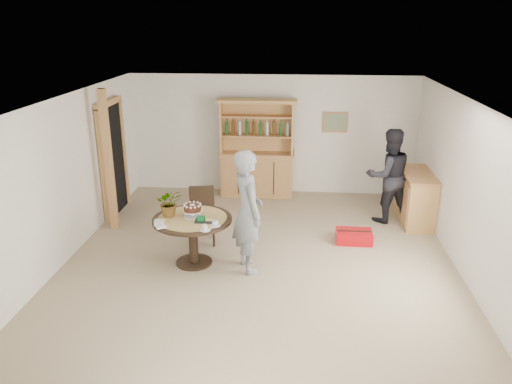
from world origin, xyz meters
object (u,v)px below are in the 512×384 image
object	(u,v)px
red_suitcase	(354,237)
adult_person	(388,176)
hutch	(257,163)
teen_boy	(248,212)
sideboard	(416,197)
dining_chair	(202,211)
dining_table	(193,227)

from	to	relation	value
red_suitcase	adult_person	bearing A→B (deg)	57.74
hutch	red_suitcase	world-z (taller)	hutch
teen_boy	adult_person	distance (m)	3.17
red_suitcase	sideboard	bearing A→B (deg)	41.07
sideboard	adult_person	bearing A→B (deg)	178.27
dining_chair	teen_boy	bearing A→B (deg)	-57.39
hutch	teen_boy	world-z (taller)	hutch
adult_person	sideboard	bearing A→B (deg)	161.53
dining_table	hutch	bearing A→B (deg)	77.82
red_suitcase	hutch	bearing A→B (deg)	129.99
dining_chair	red_suitcase	size ratio (longest dim) A/B	1.56
dining_chair	sideboard	bearing A→B (deg)	7.05
dining_table	adult_person	bearing A→B (deg)	32.18
dining_table	dining_chair	world-z (taller)	dining_chair
hutch	sideboard	distance (m)	3.29
dining_table	adult_person	xyz separation A→B (m)	(3.21, 2.02, 0.27)
dining_chair	red_suitcase	xyz separation A→B (m)	(2.55, 0.16, -0.43)
dining_chair	adult_person	xyz separation A→B (m)	(3.23, 1.19, 0.34)
hutch	sideboard	world-z (taller)	hutch
sideboard	dining_table	size ratio (longest dim) A/B	1.05
sideboard	teen_boy	world-z (taller)	teen_boy
sideboard	teen_boy	distance (m)	3.60
hutch	adult_person	world-z (taller)	hutch
sideboard	teen_boy	size ratio (longest dim) A/B	0.68
sideboard	dining_chair	size ratio (longest dim) A/B	1.33
dining_table	teen_boy	world-z (taller)	teen_boy
sideboard	dining_chair	world-z (taller)	dining_chair
teen_boy	red_suitcase	world-z (taller)	teen_boy
hutch	sideboard	bearing A→B (deg)	-22.21
adult_person	red_suitcase	bearing A→B (deg)	40.15
adult_person	dining_table	bearing A→B (deg)	15.44
teen_boy	adult_person	bearing A→B (deg)	-72.10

